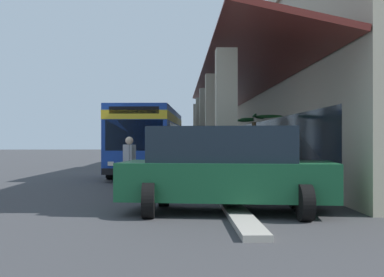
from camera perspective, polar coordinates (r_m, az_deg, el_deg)
ground at (r=26.16m, az=10.91°, el=-3.81°), size 120.00×120.00×0.00m
curb_strip at (r=23.40m, az=1.64°, el=-4.09°), size 30.52×0.50×0.12m
transit_bus at (r=24.81m, az=-4.80°, el=0.27°), size 11.33×3.22×3.34m
parked_suv_green at (r=11.40m, az=3.89°, el=-3.44°), size 3.15×5.02×1.97m
pedestrian at (r=14.88m, az=-7.19°, el=-2.72°), size 0.68×0.42×1.77m
potted_palm at (r=19.10m, az=7.14°, el=-3.18°), size 1.63×1.80×2.67m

